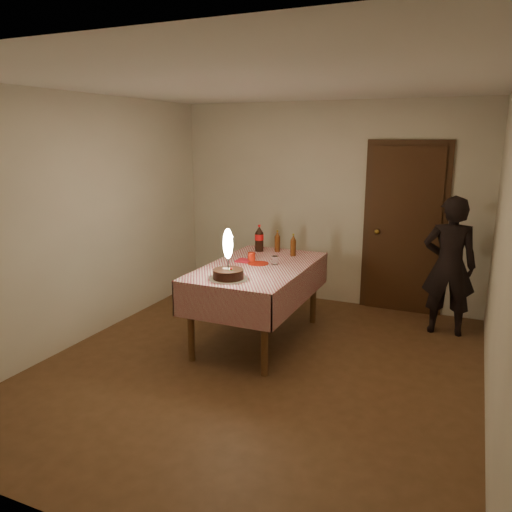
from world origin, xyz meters
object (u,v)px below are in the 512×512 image
object	(u,v)px
red_cup	(251,257)
cola_bottle	(259,238)
birthday_cake	(228,268)
amber_bottle_left	(277,242)
photographer	(449,266)
amber_bottle_right	(293,245)
clear_cup	(275,260)
dining_table	(258,275)
red_plate	(258,263)

from	to	relation	value
red_cup	cola_bottle	bearing A→B (deg)	103.99
birthday_cake	amber_bottle_left	xyz separation A→B (m)	(0.00, 1.27, 0.01)
photographer	amber_bottle_left	bearing A→B (deg)	-169.58
amber_bottle_right	photographer	size ratio (longest dim) A/B	0.16
clear_cup	cola_bottle	world-z (taller)	cola_bottle
cola_bottle	clear_cup	bearing A→B (deg)	-51.60
clear_cup	amber_bottle_right	bearing A→B (deg)	84.45
cola_bottle	dining_table	bearing A→B (deg)	-67.70
amber_bottle_left	red_cup	bearing A→B (deg)	-98.01
birthday_cake	clear_cup	distance (m)	0.73
photographer	red_cup	bearing A→B (deg)	-155.18
red_cup	photographer	world-z (taller)	photographer
birthday_cake	amber_bottle_left	distance (m)	1.27
amber_bottle_right	photographer	distance (m)	1.72
red_plate	red_cup	world-z (taller)	red_cup
dining_table	cola_bottle	xyz separation A→B (m)	(-0.25, 0.62, 0.26)
cola_bottle	red_plate	bearing A→B (deg)	-67.43
amber_bottle_left	amber_bottle_right	xyz separation A→B (m)	(0.24, -0.12, 0.00)
red_cup	photographer	xyz separation A→B (m)	(1.97, 0.91, -0.11)
photographer	clear_cup	bearing A→B (deg)	-151.41
red_cup	amber_bottle_left	size ratio (longest dim) A/B	0.39
dining_table	amber_bottle_right	world-z (taller)	amber_bottle_right
red_cup	amber_bottle_right	bearing A→B (deg)	53.81
clear_cup	cola_bottle	xyz separation A→B (m)	(-0.40, 0.51, 0.11)
red_cup	photographer	distance (m)	2.17
dining_table	photographer	distance (m)	2.11
red_cup	amber_bottle_right	xyz separation A→B (m)	(0.32, 0.44, 0.07)
red_cup	photographer	bearing A→B (deg)	24.82
red_cup	dining_table	bearing A→B (deg)	-43.90
birthday_cake	red_cup	bearing A→B (deg)	96.32
red_cup	amber_bottle_left	world-z (taller)	amber_bottle_left
red_plate	birthday_cake	bearing A→B (deg)	-92.65
red_cup	amber_bottle_left	distance (m)	0.57
birthday_cake	clear_cup	size ratio (longest dim) A/B	5.43
amber_bottle_right	red_cup	bearing A→B (deg)	-126.19
birthday_cake	amber_bottle_right	xyz separation A→B (m)	(0.24, 1.15, 0.01)
amber_bottle_left	photographer	size ratio (longest dim) A/B	0.16
amber_bottle_right	amber_bottle_left	bearing A→B (deg)	152.84
red_plate	photographer	distance (m)	2.10
dining_table	red_cup	bearing A→B (deg)	136.10
dining_table	red_cup	world-z (taller)	red_cup
dining_table	red_plate	size ratio (longest dim) A/B	7.82
red_cup	cola_bottle	distance (m)	0.52
birthday_cake	dining_table	bearing A→B (deg)	84.80
amber_bottle_left	cola_bottle	bearing A→B (deg)	-161.24
cola_bottle	amber_bottle_left	distance (m)	0.22
dining_table	birthday_cake	world-z (taller)	birthday_cake
cola_bottle	amber_bottle_left	xyz separation A→B (m)	(0.20, 0.07, -0.03)
clear_cup	red_plate	bearing A→B (deg)	-163.04
red_plate	cola_bottle	distance (m)	0.62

